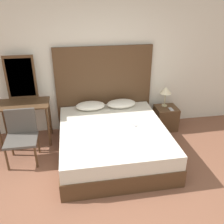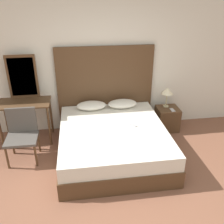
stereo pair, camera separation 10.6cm
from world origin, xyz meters
The scene contains 13 objects.
ground_plane centered at (0.00, 0.00, 0.00)m, with size 16.00×16.00×0.00m, color brown.
wall_back centered at (0.00, 2.38, 1.35)m, with size 10.00×0.06×2.70m.
bed centered at (0.13, 1.29, 0.26)m, with size 1.79×1.99×0.53m.
headboard centered at (0.13, 2.31, 0.84)m, with size 1.88×0.05×1.69m.
pillow_left centered at (-0.17, 2.07, 0.61)m, with size 0.57×0.32×0.15m.
pillow_right centered at (0.43, 2.07, 0.61)m, with size 0.57×0.32×0.15m.
phone_on_bed centered at (0.48, 1.33, 0.54)m, with size 0.15×0.16×0.01m.
nightstand centered at (1.36, 2.02, 0.24)m, with size 0.43×0.40×0.48m.
table_lamp centered at (1.34, 2.10, 0.81)m, with size 0.23×0.23×0.41m.
phone_on_nightstand centered at (1.41, 1.91, 0.48)m, with size 0.08×0.15×0.01m.
vanity_desk centered at (-1.39, 1.98, 0.65)m, with size 0.93×0.52×0.79m.
vanity_mirror centered at (-1.39, 2.22, 1.20)m, with size 0.53×0.03×0.80m.
chair centered at (-1.38, 1.44, 0.49)m, with size 0.51×0.47×0.88m.
Camera 2 is at (-0.40, -2.30, 2.61)m, focal length 40.00 mm.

